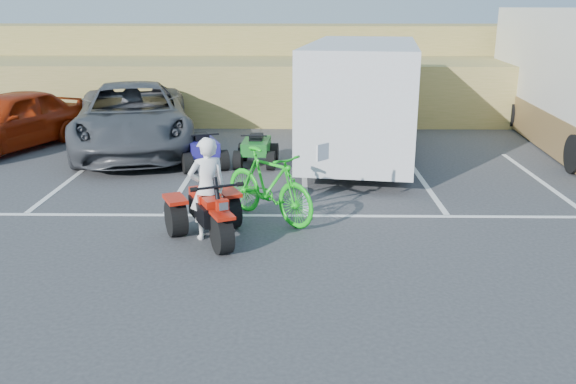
{
  "coord_description": "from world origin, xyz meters",
  "views": [
    {
      "loc": [
        -0.18,
        -8.57,
        3.82
      ],
      "look_at": [
        -0.32,
        0.68,
        1.0
      ],
      "focal_mm": 38.0,
      "sensor_mm": 36.0,
      "label": 1
    }
  ],
  "objects_px": {
    "green_dirt_bike": "(269,185)",
    "quad_atv_green": "(257,165)",
    "grey_pickup": "(133,117)",
    "quad_atv_blue": "(202,167)",
    "red_trike_atv": "(212,240)",
    "cargo_trailer": "(362,97)",
    "rider": "(207,189)",
    "red_car": "(8,121)"
  },
  "relations": [
    {
      "from": "green_dirt_bike",
      "to": "grey_pickup",
      "type": "relative_size",
      "value": 0.34
    },
    {
      "from": "green_dirt_bike",
      "to": "cargo_trailer",
      "type": "xyz_separation_m",
      "value": [
        2.16,
        4.78,
        0.94
      ]
    },
    {
      "from": "rider",
      "to": "red_car",
      "type": "distance_m",
      "value": 9.28
    },
    {
      "from": "rider",
      "to": "green_dirt_bike",
      "type": "relative_size",
      "value": 0.79
    },
    {
      "from": "red_trike_atv",
      "to": "quad_atv_green",
      "type": "distance_m",
      "value": 5.19
    },
    {
      "from": "red_trike_atv",
      "to": "rider",
      "type": "height_order",
      "value": "rider"
    },
    {
      "from": "red_trike_atv",
      "to": "grey_pickup",
      "type": "height_order",
      "value": "grey_pickup"
    },
    {
      "from": "rider",
      "to": "red_trike_atv",
      "type": "bearing_deg",
      "value": 90.0
    },
    {
      "from": "red_car",
      "to": "quad_atv_blue",
      "type": "distance_m",
      "value": 5.96
    },
    {
      "from": "rider",
      "to": "green_dirt_bike",
      "type": "xyz_separation_m",
      "value": [
        1.0,
        0.95,
        -0.21
      ]
    },
    {
      "from": "grey_pickup",
      "to": "quad_atv_blue",
      "type": "relative_size",
      "value": 4.5
    },
    {
      "from": "quad_atv_blue",
      "to": "rider",
      "type": "bearing_deg",
      "value": -99.86
    },
    {
      "from": "grey_pickup",
      "to": "cargo_trailer",
      "type": "xyz_separation_m",
      "value": [
        6.15,
        -0.96,
        0.7
      ]
    },
    {
      "from": "red_trike_atv",
      "to": "grey_pickup",
      "type": "bearing_deg",
      "value": 89.58
    },
    {
      "from": "cargo_trailer",
      "to": "quad_atv_green",
      "type": "bearing_deg",
      "value": -156.7
    },
    {
      "from": "green_dirt_bike",
      "to": "quad_atv_green",
      "type": "xyz_separation_m",
      "value": [
        -0.5,
        4.08,
        -0.67
      ]
    },
    {
      "from": "rider",
      "to": "cargo_trailer",
      "type": "distance_m",
      "value": 6.58
    },
    {
      "from": "cargo_trailer",
      "to": "rider",
      "type": "bearing_deg",
      "value": -110.17
    },
    {
      "from": "red_car",
      "to": "quad_atv_green",
      "type": "relative_size",
      "value": 3.57
    },
    {
      "from": "red_trike_atv",
      "to": "red_car",
      "type": "relative_size",
      "value": 0.36
    },
    {
      "from": "quad_atv_blue",
      "to": "grey_pickup",
      "type": "bearing_deg",
      "value": 119.03
    },
    {
      "from": "rider",
      "to": "red_car",
      "type": "bearing_deg",
      "value": -70.47
    },
    {
      "from": "red_car",
      "to": "quad_atv_blue",
      "type": "relative_size",
      "value": 3.31
    },
    {
      "from": "red_car",
      "to": "green_dirt_bike",
      "type": "bearing_deg",
      "value": -16.85
    },
    {
      "from": "red_trike_atv",
      "to": "rider",
      "type": "xyz_separation_m",
      "value": [
        -0.06,
        0.14,
        0.88
      ]
    },
    {
      "from": "cargo_trailer",
      "to": "quad_atv_blue",
      "type": "xyz_separation_m",
      "value": [
        -4.0,
        -0.91,
        -1.61
      ]
    },
    {
      "from": "red_trike_atv",
      "to": "quad_atv_green",
      "type": "height_order",
      "value": "red_trike_atv"
    },
    {
      "from": "green_dirt_bike",
      "to": "rider",
      "type": "bearing_deg",
      "value": 177.42
    },
    {
      "from": "red_trike_atv",
      "to": "cargo_trailer",
      "type": "xyz_separation_m",
      "value": [
        3.09,
        5.86,
        1.61
      ]
    },
    {
      "from": "quad_atv_blue",
      "to": "red_car",
      "type": "bearing_deg",
      "value": 141.89
    },
    {
      "from": "red_car",
      "to": "quad_atv_blue",
      "type": "xyz_separation_m",
      "value": [
        5.61,
        -1.85,
        -0.82
      ]
    },
    {
      "from": "red_trike_atv",
      "to": "red_car",
      "type": "xyz_separation_m",
      "value": [
        -6.52,
        6.8,
        0.82
      ]
    },
    {
      "from": "rider",
      "to": "quad_atv_blue",
      "type": "height_order",
      "value": "rider"
    },
    {
      "from": "quad_atv_blue",
      "to": "quad_atv_green",
      "type": "bearing_deg",
      "value": -10.65
    },
    {
      "from": "grey_pickup",
      "to": "quad_atv_blue",
      "type": "bearing_deg",
      "value": -54.65
    },
    {
      "from": "quad_atv_green",
      "to": "red_car",
      "type": "bearing_deg",
      "value": 169.82
    },
    {
      "from": "red_trike_atv",
      "to": "cargo_trailer",
      "type": "bearing_deg",
      "value": 37.62
    },
    {
      "from": "grey_pickup",
      "to": "cargo_trailer",
      "type": "distance_m",
      "value": 6.27
    },
    {
      "from": "rider",
      "to": "quad_atv_green",
      "type": "bearing_deg",
      "value": -120.21
    },
    {
      "from": "rider",
      "to": "quad_atv_blue",
      "type": "bearing_deg",
      "value": -104.57
    },
    {
      "from": "rider",
      "to": "red_car",
      "type": "relative_size",
      "value": 0.37
    },
    {
      "from": "red_trike_atv",
      "to": "quad_atv_blue",
      "type": "distance_m",
      "value": 5.03
    }
  ]
}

